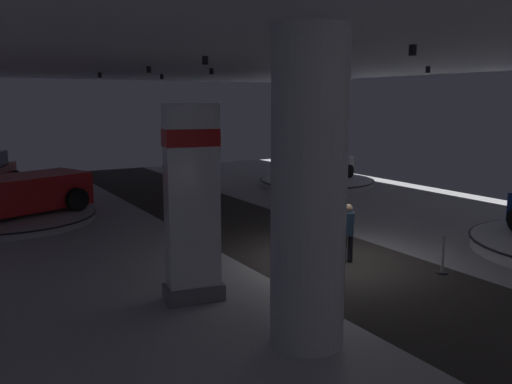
{
  "coord_description": "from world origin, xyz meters",
  "views": [
    {
      "loc": [
        -8.8,
        -10.89,
        4.3
      ],
      "look_at": [
        -0.32,
        3.42,
        1.4
      ],
      "focal_mm": 37.29,
      "sensor_mm": 36.0,
      "label": 1
    }
  ],
  "objects_px": {
    "column_left": "(309,191)",
    "display_platform_far_right": "(317,182)",
    "column_right": "(294,137)",
    "visitor_walking_far": "(348,229)",
    "display_car_far_right": "(317,164)",
    "brand_sign_pylon": "(192,201)",
    "display_platform_far_left": "(13,218)",
    "pickup_truck_far_left": "(1,190)",
    "visitor_walking_near": "(180,187)"
  },
  "relations": [
    {
      "from": "display_platform_far_right",
      "to": "display_car_far_right",
      "type": "distance_m",
      "value": 0.91
    },
    {
      "from": "display_car_far_right",
      "to": "visitor_walking_near",
      "type": "bearing_deg",
      "value": -166.34
    },
    {
      "from": "column_right",
      "to": "visitor_walking_far",
      "type": "xyz_separation_m",
      "value": [
        -3.8,
        -8.01,
        -1.84
      ]
    },
    {
      "from": "column_left",
      "to": "brand_sign_pylon",
      "type": "height_order",
      "value": "column_left"
    },
    {
      "from": "column_right",
      "to": "visitor_walking_near",
      "type": "distance_m",
      "value": 5.31
    },
    {
      "from": "column_left",
      "to": "display_car_far_right",
      "type": "distance_m",
      "value": 17.85
    },
    {
      "from": "pickup_truck_far_left",
      "to": "brand_sign_pylon",
      "type": "bearing_deg",
      "value": -74.28
    },
    {
      "from": "column_left",
      "to": "display_platform_far_right",
      "type": "bearing_deg",
      "value": 52.3
    },
    {
      "from": "display_platform_far_right",
      "to": "display_platform_far_left",
      "type": "xyz_separation_m",
      "value": [
        -14.25,
        -1.07,
        -0.03
      ]
    },
    {
      "from": "display_car_far_right",
      "to": "column_right",
      "type": "bearing_deg",
      "value": -140.69
    },
    {
      "from": "display_car_far_right",
      "to": "display_platform_far_left",
      "type": "xyz_separation_m",
      "value": [
        -14.28,
        -1.08,
        -0.94
      ]
    },
    {
      "from": "display_car_far_right",
      "to": "visitor_walking_far",
      "type": "distance_m",
      "value": 12.91
    },
    {
      "from": "column_right",
      "to": "brand_sign_pylon",
      "type": "height_order",
      "value": "column_right"
    },
    {
      "from": "visitor_walking_near",
      "to": "visitor_walking_far",
      "type": "bearing_deg",
      "value": -82.7
    },
    {
      "from": "display_car_far_right",
      "to": "visitor_walking_far",
      "type": "height_order",
      "value": "display_car_far_right"
    },
    {
      "from": "display_platform_far_right",
      "to": "pickup_truck_far_left",
      "type": "distance_m",
      "value": 14.63
    },
    {
      "from": "column_right",
      "to": "display_platform_far_left",
      "type": "relative_size",
      "value": 0.97
    },
    {
      "from": "display_platform_far_right",
      "to": "column_left",
      "type": "bearing_deg",
      "value": -127.7
    },
    {
      "from": "brand_sign_pylon",
      "to": "display_car_far_right",
      "type": "xyz_separation_m",
      "value": [
        11.78,
        11.14,
        -1.09
      ]
    },
    {
      "from": "column_left",
      "to": "display_platform_far_left",
      "type": "relative_size",
      "value": 0.97
    },
    {
      "from": "visitor_walking_near",
      "to": "display_platform_far_left",
      "type": "bearing_deg",
      "value": 171.22
    },
    {
      "from": "display_platform_far_left",
      "to": "pickup_truck_far_left",
      "type": "distance_m",
      "value": 1.1
    },
    {
      "from": "display_platform_far_right",
      "to": "pickup_truck_far_left",
      "type": "xyz_separation_m",
      "value": [
        -14.55,
        -1.19,
        1.02
      ]
    },
    {
      "from": "brand_sign_pylon",
      "to": "display_platform_far_right",
      "type": "height_order",
      "value": "brand_sign_pylon"
    },
    {
      "from": "display_platform_far_left",
      "to": "visitor_walking_far",
      "type": "xyz_separation_m",
      "value": [
        7.13,
        -9.67,
        0.75
      ]
    },
    {
      "from": "column_right",
      "to": "brand_sign_pylon",
      "type": "xyz_separation_m",
      "value": [
        -8.43,
        -8.4,
        -0.57
      ]
    },
    {
      "from": "column_left",
      "to": "display_car_far_right",
      "type": "bearing_deg",
      "value": 52.25
    },
    {
      "from": "column_right",
      "to": "display_car_far_right",
      "type": "bearing_deg",
      "value": 39.31
    },
    {
      "from": "brand_sign_pylon",
      "to": "column_right",
      "type": "bearing_deg",
      "value": 44.9
    },
    {
      "from": "column_left",
      "to": "column_right",
      "type": "bearing_deg",
      "value": 56.34
    },
    {
      "from": "column_left",
      "to": "display_platform_far_right",
      "type": "xyz_separation_m",
      "value": [
        10.85,
        14.04,
        -2.57
      ]
    },
    {
      "from": "brand_sign_pylon",
      "to": "visitor_walking_far",
      "type": "height_order",
      "value": "brand_sign_pylon"
    },
    {
      "from": "pickup_truck_far_left",
      "to": "visitor_walking_far",
      "type": "xyz_separation_m",
      "value": [
        7.43,
        -9.55,
        -0.3
      ]
    },
    {
      "from": "brand_sign_pylon",
      "to": "display_car_far_right",
      "type": "distance_m",
      "value": 16.25
    },
    {
      "from": "display_platform_far_right",
      "to": "visitor_walking_near",
      "type": "xyz_separation_m",
      "value": [
        -8.24,
        -2.0,
        0.72
      ]
    },
    {
      "from": "column_right",
      "to": "brand_sign_pylon",
      "type": "relative_size",
      "value": 1.3
    },
    {
      "from": "display_platform_far_left",
      "to": "brand_sign_pylon",
      "type": "bearing_deg",
      "value": -76.05
    },
    {
      "from": "brand_sign_pylon",
      "to": "display_platform_far_left",
      "type": "distance_m",
      "value": 10.56
    },
    {
      "from": "column_left",
      "to": "column_right",
      "type": "distance_m",
      "value": 13.59
    },
    {
      "from": "column_right",
      "to": "visitor_walking_near",
      "type": "relative_size",
      "value": 3.46
    },
    {
      "from": "column_left",
      "to": "column_right",
      "type": "relative_size",
      "value": 1.0
    },
    {
      "from": "display_car_far_right",
      "to": "display_platform_far_left",
      "type": "relative_size",
      "value": 0.8
    },
    {
      "from": "pickup_truck_far_left",
      "to": "visitor_walking_near",
      "type": "bearing_deg",
      "value": -7.34
    },
    {
      "from": "column_left",
      "to": "display_platform_far_left",
      "type": "xyz_separation_m",
      "value": [
        -3.4,
        12.97,
        -2.6
      ]
    },
    {
      "from": "brand_sign_pylon",
      "to": "pickup_truck_far_left",
      "type": "xyz_separation_m",
      "value": [
        -2.8,
        9.95,
        -0.98
      ]
    },
    {
      "from": "column_right",
      "to": "display_car_far_right",
      "type": "relative_size",
      "value": 1.21
    },
    {
      "from": "display_platform_far_left",
      "to": "pickup_truck_far_left",
      "type": "xyz_separation_m",
      "value": [
        -0.3,
        -0.12,
        1.05
      ]
    },
    {
      "from": "pickup_truck_far_left",
      "to": "display_platform_far_right",
      "type": "bearing_deg",
      "value": 4.66
    },
    {
      "from": "brand_sign_pylon",
      "to": "visitor_walking_near",
      "type": "distance_m",
      "value": 9.87
    },
    {
      "from": "visitor_walking_near",
      "to": "visitor_walking_far",
      "type": "relative_size",
      "value": 1.0
    }
  ]
}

